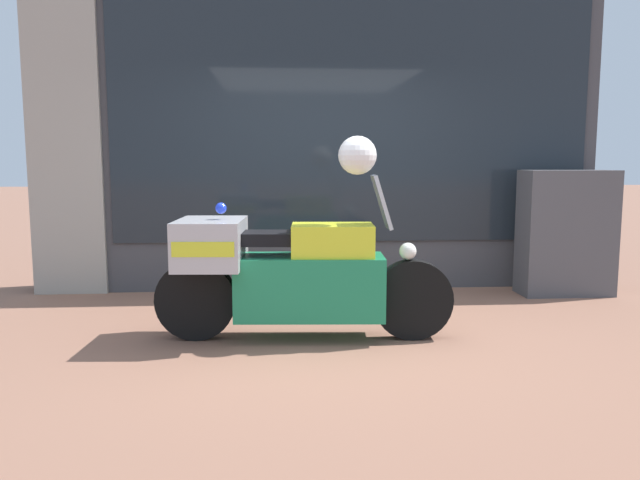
{
  "coord_description": "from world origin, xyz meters",
  "views": [
    {
      "loc": [
        -0.51,
        -5.08,
        1.45
      ],
      "look_at": [
        -0.12,
        0.37,
        0.75
      ],
      "focal_mm": 35.0,
      "sensor_mm": 36.0,
      "label": 1
    }
  ],
  "objects": [
    {
      "name": "ground_plane",
      "position": [
        0.0,
        0.0,
        0.0
      ],
      "size": [
        60.0,
        60.0,
        0.0
      ],
      "primitive_type": "plane",
      "color": "#8E604C"
    },
    {
      "name": "window_display",
      "position": [
        0.31,
        2.03,
        0.5
      ],
      "size": [
        5.02,
        0.3,
        2.11
      ],
      "color": "slate",
      "rests_on": "ground"
    },
    {
      "name": "paramedic_motorcycle",
      "position": [
        -0.44,
        -0.12,
        0.57
      ],
      "size": [
        2.41,
        0.76,
        1.33
      ],
      "rotation": [
        0.0,
        0.0,
        -0.06
      ],
      "color": "black",
      "rests_on": "ground"
    },
    {
      "name": "shop_building",
      "position": [
        -0.37,
        2.0,
        1.87
      ],
      "size": [
        6.25,
        0.55,
        3.72
      ],
      "color": "#424247",
      "rests_on": "ground"
    },
    {
      "name": "white_helmet",
      "position": [
        0.14,
        -0.16,
        1.49
      ],
      "size": [
        0.31,
        0.31,
        0.31
      ],
      "primitive_type": "sphere",
      "color": "white",
      "rests_on": "paramedic_motorcycle"
    },
    {
      "name": "utility_cabinet",
      "position": [
        2.62,
        1.37,
        0.67
      ],
      "size": [
        0.98,
        0.42,
        1.34
      ],
      "primitive_type": "cube",
      "color": "#4C4C51",
      "rests_on": "ground"
    }
  ]
}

